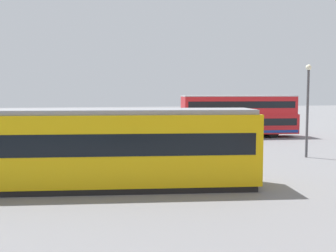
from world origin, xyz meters
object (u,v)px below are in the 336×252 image
object	(u,v)px
double_decker_bus	(238,116)
street_lamp	(308,102)
pedestrian_near_railing	(142,142)
info_sign	(111,128)
tram_yellow	(71,148)

from	to	relation	value
double_decker_bus	street_lamp	distance (m)	11.94
pedestrian_near_railing	info_sign	size ratio (longest dim) A/B	0.70
street_lamp	double_decker_bus	bearing A→B (deg)	-90.24
tram_yellow	pedestrian_near_railing	size ratio (longest dim) A/B	9.39
pedestrian_near_railing	street_lamp	size ratio (longest dim) A/B	0.29
double_decker_bus	info_sign	bearing A→B (deg)	32.39
info_sign	street_lamp	size ratio (longest dim) A/B	0.42
double_decker_bus	tram_yellow	world-z (taller)	double_decker_bus
street_lamp	pedestrian_near_railing	bearing A→B (deg)	-10.64
pedestrian_near_railing	tram_yellow	bearing A→B (deg)	61.63
tram_yellow	street_lamp	bearing A→B (deg)	-158.13
tram_yellow	info_sign	size ratio (longest dim) A/B	6.60
pedestrian_near_railing	double_decker_bus	bearing A→B (deg)	-136.00
double_decker_bus	pedestrian_near_railing	bearing A→B (deg)	44.00
pedestrian_near_railing	street_lamp	bearing A→B (deg)	169.36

